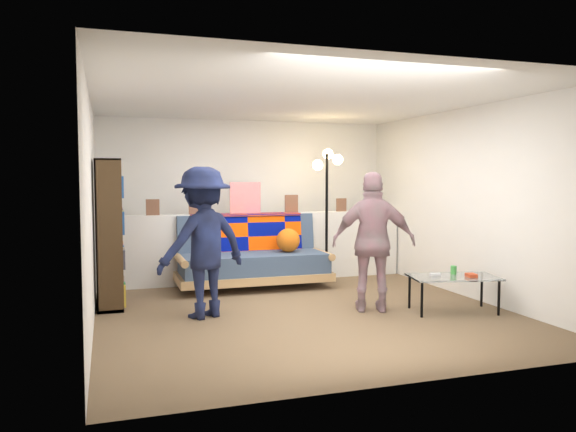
{
  "coord_description": "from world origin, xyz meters",
  "views": [
    {
      "loc": [
        -2.1,
        -6.07,
        1.53
      ],
      "look_at": [
        0.0,
        0.4,
        1.05
      ],
      "focal_mm": 35.0,
      "sensor_mm": 36.0,
      "label": 1
    }
  ],
  "objects_px": {
    "floor_lamp": "(327,187)",
    "coffee_table": "(454,278)",
    "person_right": "(374,242)",
    "bookshelf": "(109,238)",
    "futon_sofa": "(253,257)",
    "person_left": "(203,242)"
  },
  "relations": [
    {
      "from": "futon_sofa",
      "to": "floor_lamp",
      "type": "xyz_separation_m",
      "value": [
        1.17,
        0.17,
        0.96
      ]
    },
    {
      "from": "floor_lamp",
      "to": "person_right",
      "type": "xyz_separation_m",
      "value": [
        -0.22,
        -1.96,
        -0.58
      ]
    },
    {
      "from": "floor_lamp",
      "to": "bookshelf",
      "type": "bearing_deg",
      "value": -166.45
    },
    {
      "from": "person_left",
      "to": "person_right",
      "type": "distance_m",
      "value": 1.91
    },
    {
      "from": "futon_sofa",
      "to": "person_right",
      "type": "relative_size",
      "value": 1.31
    },
    {
      "from": "bookshelf",
      "to": "coffee_table",
      "type": "xyz_separation_m",
      "value": [
        3.7,
        -1.53,
        -0.43
      ]
    },
    {
      "from": "person_left",
      "to": "person_right",
      "type": "height_order",
      "value": "person_left"
    },
    {
      "from": "floor_lamp",
      "to": "person_left",
      "type": "xyz_separation_m",
      "value": [
        -2.1,
        -1.63,
        -0.56
      ]
    },
    {
      "from": "coffee_table",
      "to": "person_left",
      "type": "relative_size",
      "value": 0.65
    },
    {
      "from": "futon_sofa",
      "to": "bookshelf",
      "type": "height_order",
      "value": "bookshelf"
    },
    {
      "from": "person_right",
      "to": "bookshelf",
      "type": "bearing_deg",
      "value": -0.88
    },
    {
      "from": "futon_sofa",
      "to": "person_left",
      "type": "distance_m",
      "value": 1.78
    },
    {
      "from": "coffee_table",
      "to": "person_right",
      "type": "relative_size",
      "value": 0.67
    },
    {
      "from": "floor_lamp",
      "to": "person_right",
      "type": "distance_m",
      "value": 2.06
    },
    {
      "from": "bookshelf",
      "to": "floor_lamp",
      "type": "bearing_deg",
      "value": 13.55
    },
    {
      "from": "floor_lamp",
      "to": "coffee_table",
      "type": "bearing_deg",
      "value": -74.53
    },
    {
      "from": "bookshelf",
      "to": "person_right",
      "type": "relative_size",
      "value": 1.09
    },
    {
      "from": "coffee_table",
      "to": "person_left",
      "type": "height_order",
      "value": "person_left"
    },
    {
      "from": "person_left",
      "to": "floor_lamp",
      "type": "bearing_deg",
      "value": -165.75
    },
    {
      "from": "bookshelf",
      "to": "floor_lamp",
      "type": "relative_size",
      "value": 0.89
    },
    {
      "from": "futon_sofa",
      "to": "coffee_table",
      "type": "relative_size",
      "value": 1.96
    },
    {
      "from": "futon_sofa",
      "to": "person_right",
      "type": "height_order",
      "value": "person_right"
    }
  ]
}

